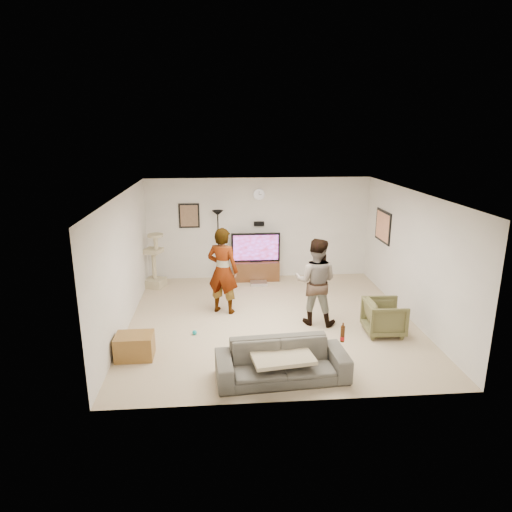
{
  "coord_description": "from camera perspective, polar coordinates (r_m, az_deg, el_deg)",
  "views": [
    {
      "loc": [
        -0.97,
        -8.13,
        3.63
      ],
      "look_at": [
        -0.28,
        0.2,
        1.26
      ],
      "focal_mm": 31.58,
      "sensor_mm": 36.0,
      "label": 1
    }
  ],
  "objects": [
    {
      "name": "wall_speaker",
      "position": [
        11.1,
        0.38,
        4.1
      ],
      "size": [
        0.25,
        0.1,
        0.1
      ],
      "primitive_type": "cube",
      "color": "black",
      "rests_on": "wall_back"
    },
    {
      "name": "wall_back",
      "position": [
        11.18,
        0.35,
        3.51
      ],
      "size": [
        5.5,
        0.04,
        2.5
      ],
      "primitive_type": "cube",
      "color": "silver",
      "rests_on": "floor"
    },
    {
      "name": "side_table",
      "position": [
        7.77,
        -15.11,
        -10.98
      ],
      "size": [
        0.61,
        0.46,
        0.4
      ],
      "primitive_type": "cube",
      "rotation": [
        0.0,
        0.0,
        0.0
      ],
      "color": "brown",
      "rests_on": "floor"
    },
    {
      "name": "wall_front",
      "position": [
        5.97,
        5.06,
        -7.8
      ],
      "size": [
        5.5,
        0.04,
        2.5
      ],
      "primitive_type": "cube",
      "color": "silver",
      "rests_on": "floor"
    },
    {
      "name": "floor",
      "position": [
        8.96,
        1.91,
        -8.17
      ],
      "size": [
        5.5,
        5.5,
        0.02
      ],
      "primitive_type": "cube",
      "color": "#C9B498",
      "rests_on": "ground"
    },
    {
      "name": "armchair",
      "position": [
        8.61,
        15.94,
        -7.47
      ],
      "size": [
        0.73,
        0.71,
        0.64
      ],
      "primitive_type": "imported",
      "rotation": [
        0.0,
        0.0,
        1.53
      ],
      "color": "brown",
      "rests_on": "floor"
    },
    {
      "name": "picture_back",
      "position": [
        11.07,
        -8.46,
        5.07
      ],
      "size": [
        0.42,
        0.03,
        0.52
      ],
      "primitive_type": "cube",
      "color": "brown",
      "rests_on": "wall_back"
    },
    {
      "name": "console_box",
      "position": [
        10.89,
        0.34,
        -3.47
      ],
      "size": [
        0.4,
        0.3,
        0.07
      ],
      "primitive_type": "cube",
      "color": "silver",
      "rests_on": "floor"
    },
    {
      "name": "person_left",
      "position": [
        9.06,
        -4.23,
        -1.87
      ],
      "size": [
        0.76,
        0.65,
        1.77
      ],
      "primitive_type": "imported",
      "rotation": [
        0.0,
        0.0,
        2.73
      ],
      "color": "#989AAE",
      "rests_on": "floor"
    },
    {
      "name": "beer_bottle",
      "position": [
        6.9,
        10.91,
        -9.67
      ],
      "size": [
        0.06,
        0.06,
        0.25
      ],
      "primitive_type": "cylinder",
      "color": "#3D1C07",
      "rests_on": "sofa"
    },
    {
      "name": "ceiling",
      "position": [
        8.27,
        2.07,
        8.0
      ],
      "size": [
        5.5,
        5.5,
        0.02
      ],
      "primitive_type": "cube",
      "color": "silver",
      "rests_on": "wall_back"
    },
    {
      "name": "tv",
      "position": [
        11.03,
        -0.04,
        1.11
      ],
      "size": [
        1.19,
        0.08,
        0.71
      ],
      "primitive_type": "cube",
      "color": "black",
      "rests_on": "tv_stand"
    },
    {
      "name": "wall_clock",
      "position": [
        11.0,
        0.37,
        7.81
      ],
      "size": [
        0.26,
        0.04,
        0.26
      ],
      "primitive_type": "cylinder",
      "rotation": [
        1.57,
        0.0,
        0.0
      ],
      "color": "white",
      "rests_on": "wall_back"
    },
    {
      "name": "floor_lamp",
      "position": [
        11.03,
        -4.78,
        1.27
      ],
      "size": [
        0.32,
        0.32,
        1.74
      ],
      "primitive_type": "cylinder",
      "color": "black",
      "rests_on": "floor"
    },
    {
      "name": "wall_left",
      "position": [
        8.66,
        -16.41,
        -0.82
      ],
      "size": [
        0.04,
        5.5,
        2.5
      ],
      "primitive_type": "cube",
      "color": "silver",
      "rests_on": "floor"
    },
    {
      "name": "tv_stand",
      "position": [
        11.2,
        -0.04,
        -1.82
      ],
      "size": [
        1.15,
        0.45,
        0.48
      ],
      "primitive_type": "cube",
      "color": "#482A15",
      "rests_on": "floor"
    },
    {
      "name": "cat_tree",
      "position": [
        10.83,
        -12.83,
        -0.55
      ],
      "size": [
        0.54,
        0.54,
        1.31
      ],
      "primitive_type": "cube",
      "rotation": [
        0.0,
        0.0,
        -0.35
      ],
      "color": "tan",
      "rests_on": "floor"
    },
    {
      "name": "sofa",
      "position": [
        6.91,
        3.3,
        -13.17
      ],
      "size": [
        2.01,
        0.9,
        0.57
      ],
      "primitive_type": "imported",
      "rotation": [
        0.0,
        0.0,
        0.07
      ],
      "color": "#4B4942",
      "rests_on": "floor"
    },
    {
      "name": "person_right",
      "position": [
        8.62,
        7.56,
        -3.23
      ],
      "size": [
        0.98,
        0.87,
        1.68
      ],
      "primitive_type": "imported",
      "rotation": [
        0.0,
        0.0,
        2.8
      ],
      "color": "teal",
      "rests_on": "floor"
    },
    {
      "name": "tv_screen",
      "position": [
        10.99,
        -0.02,
        1.05
      ],
      "size": [
        1.1,
        0.01,
        0.62
      ],
      "primitive_type": "cube",
      "color": "purple",
      "rests_on": "tv"
    },
    {
      "name": "wall_right",
      "position": [
        9.25,
        19.15,
        -0.0
      ],
      "size": [
        0.04,
        5.5,
        2.5
      ],
      "primitive_type": "cube",
      "color": "silver",
      "rests_on": "floor"
    },
    {
      "name": "throw_blanket",
      "position": [
        6.86,
        3.22,
        -12.44
      ],
      "size": [
        0.99,
        0.82,
        0.06
      ],
      "primitive_type": "cube",
      "rotation": [
        0.0,
        0.0,
        0.14
      ],
      "color": "#C1B08A",
      "rests_on": "sofa"
    },
    {
      "name": "toy_ball",
      "position": [
        8.42,
        -7.79,
        -9.57
      ],
      "size": [
        0.08,
        0.08,
        0.08
      ],
      "primitive_type": "sphere",
      "color": "#129CA6",
      "rests_on": "floor"
    },
    {
      "name": "picture_right",
      "position": [
        10.63,
        15.78,
        3.64
      ],
      "size": [
        0.03,
        0.78,
        0.62
      ],
      "primitive_type": "cube",
      "color": "tan",
      "rests_on": "wall_right"
    }
  ]
}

